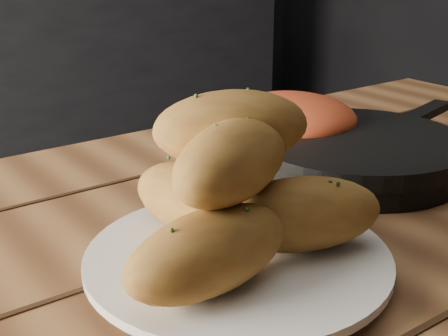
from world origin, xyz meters
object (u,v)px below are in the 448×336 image
(bowl, at_px, (289,127))
(plate, at_px, (238,261))
(bread_rolls, at_px, (235,191))
(skillet, at_px, (357,152))

(bowl, bearing_deg, plate, -139.31)
(bread_rolls, bearing_deg, skillet, 21.74)
(bread_rolls, bearing_deg, plate, -62.93)
(bread_rolls, relative_size, bowl, 1.23)
(skillet, height_order, bowl, bowl)
(plate, xyz_separation_m, skillet, (0.27, 0.11, 0.01))
(plate, xyz_separation_m, bread_rolls, (-0.00, 0.00, 0.07))
(bread_rolls, height_order, skillet, bread_rolls)
(plate, bearing_deg, skillet, 22.39)
(plate, relative_size, bowl, 1.25)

